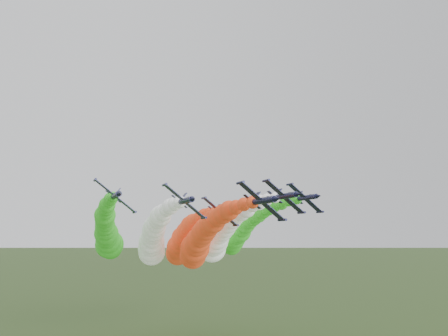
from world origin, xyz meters
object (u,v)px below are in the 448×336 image
Objects in this scene: jet_outer_left at (108,235)px; jet_outer_right at (241,232)px; jet_lead at (200,242)px; jet_inner_left at (153,239)px; jet_trail at (182,242)px; jet_inner_right at (220,236)px.

jet_outer_left is 1.00× the size of jet_outer_right.
jet_lead is 1.00× the size of jet_outer_right.
jet_outer_right reaches higher than jet_inner_left.
jet_trail is (12.29, 13.00, -1.09)m from jet_inner_left.
jet_inner_left is 1.01× the size of jet_outer_left.
jet_inner_right reaches higher than jet_inner_left.
jet_trail is at bearing 112.22° from jet_inner_right.
jet_trail is (24.19, 5.42, -2.21)m from jet_outer_left.
jet_inner_left reaches higher than jet_trail.
jet_trail is (-17.64, 8.01, -3.13)m from jet_outer_right.
jet_inner_left is at bearing -170.53° from jet_outer_right.
jet_trail is at bearing 46.60° from jet_inner_left.
jet_inner_right is (9.62, 10.09, 1.51)m from jet_lead.
jet_inner_right is 1.01× the size of jet_trail.
jet_inner_right is 32.94m from jet_outer_left.
jet_outer_right is at bearing 42.40° from jet_lead.
jet_outer_right reaches higher than jet_trail.
jet_lead is at bearing -55.39° from jet_inner_left.
jet_inner_right reaches higher than jet_lead.
jet_outer_left is 41.92m from jet_outer_right.
jet_outer_left is (-30.98, 11.20, 0.18)m from jet_inner_right.
jet_trail is at bearing 155.58° from jet_outer_right.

